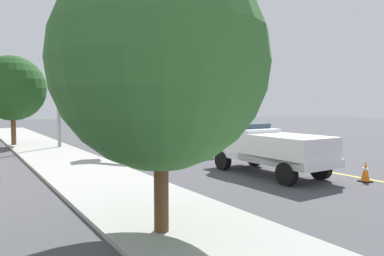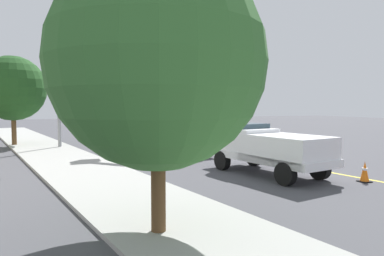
{
  "view_description": "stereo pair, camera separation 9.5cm",
  "coord_description": "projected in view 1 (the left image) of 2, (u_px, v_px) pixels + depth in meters",
  "views": [
    {
      "loc": [
        -20.54,
        9.21,
        2.86
      ],
      "look_at": [
        0.72,
        0.9,
        1.4
      ],
      "focal_mm": 33.06,
      "sensor_mm": 36.0,
      "label": 1
    },
    {
      "loc": [
        -20.57,
        9.12,
        2.86
      ],
      "look_at": [
        0.72,
        0.9,
        1.4
      ],
      "focal_mm": 33.06,
      "sensor_mm": 36.0,
      "label": 2
    }
  ],
  "objects": [
    {
      "name": "street_tree_right",
      "position": [
        12.0,
        88.0,
        24.43
      ],
      "size": [
        4.5,
        4.5,
        6.3
      ],
      "color": "brown",
      "rests_on": "ground"
    },
    {
      "name": "ground",
      "position": [
        209.0,
        150.0,
        22.62
      ],
      "size": [
        120.0,
        120.0,
        0.0
      ],
      "primitive_type": "plane",
      "color": "#47474C"
    },
    {
      "name": "utility_bucket_truck",
      "position": [
        163.0,
        125.0,
        22.29
      ],
      "size": [
        8.53,
        4.08,
        7.01
      ],
      "color": "white",
      "rests_on": "ground"
    },
    {
      "name": "service_pickup_truck",
      "position": [
        269.0,
        148.0,
        14.58
      ],
      "size": [
        5.91,
        3.17,
        2.06
      ],
      "color": "white",
      "rests_on": "ground"
    },
    {
      "name": "sidewalk_far_side",
      "position": [
        66.0,
        161.0,
        17.83
      ],
      "size": [
        59.52,
        15.42,
        0.12
      ],
      "primitive_type": "cube",
      "rotation": [
        0.0,
        0.0,
        0.2
      ],
      "color": "#9E9E99",
      "rests_on": "ground"
    },
    {
      "name": "traffic_cone_mid_front",
      "position": [
        163.0,
        138.0,
        26.98
      ],
      "size": [
        0.4,
        0.4,
        0.82
      ],
      "color": "black",
      "rests_on": "ground"
    },
    {
      "name": "lane_centre_stripe",
      "position": [
        209.0,
        150.0,
        22.62
      ],
      "size": [
        49.04,
        10.06,
        0.01
      ],
      "primitive_type": "cube",
      "rotation": [
        0.0,
        0.0,
        0.2
      ],
      "color": "yellow",
      "rests_on": "ground"
    },
    {
      "name": "passing_minivan",
      "position": [
        176.0,
        126.0,
        31.93
      ],
      "size": [
        5.08,
        2.81,
        1.69
      ],
      "color": "navy",
      "rests_on": "ground"
    },
    {
      "name": "traffic_signal_mast",
      "position": [
        66.0,
        62.0,
        21.36
      ],
      "size": [
        7.38,
        1.65,
        8.23
      ],
      "color": "gray",
      "rests_on": "ground"
    },
    {
      "name": "street_tree_left",
      "position": [
        161.0,
        62.0,
        7.49
      ],
      "size": [
        4.63,
        4.63,
        6.09
      ],
      "color": "brown",
      "rests_on": "ground"
    },
    {
      "name": "traffic_cone_leading",
      "position": [
        365.0,
        172.0,
        13.2
      ],
      "size": [
        0.4,
        0.4,
        0.79
      ],
      "color": "black",
      "rests_on": "ground"
    }
  ]
}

